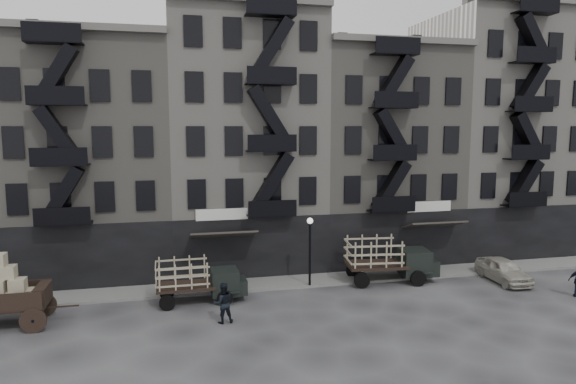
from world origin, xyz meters
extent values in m
plane|color=#38383A|center=(0.00, 0.00, 0.00)|extent=(140.00, 140.00, 0.00)
cube|color=slate|center=(0.00, 3.75, 0.07)|extent=(55.00, 2.50, 0.15)
cube|color=gray|center=(-10.00, 10.00, 7.50)|extent=(10.00, 10.00, 15.00)
cube|color=black|center=(-10.00, 5.05, 2.00)|extent=(10.00, 0.35, 4.00)
cube|color=#595651|center=(-10.00, 4.85, 15.20)|extent=(10.00, 0.50, 0.40)
cube|color=#4C4744|center=(-13.00, 10.00, 15.60)|extent=(0.70, 0.70, 1.20)
cube|color=#4C4744|center=(-7.50, 10.00, 15.60)|extent=(0.70, 0.70, 1.20)
cube|color=#A6A399|center=(0.00, 10.00, 8.50)|extent=(10.00, 10.00, 17.00)
cube|color=black|center=(0.00, 5.05, 2.00)|extent=(10.00, 0.35, 4.00)
cube|color=#4C4744|center=(-3.00, 10.00, 17.60)|extent=(0.70, 0.70, 1.20)
cube|color=#4C4744|center=(2.50, 10.00, 17.60)|extent=(0.70, 0.70, 1.20)
cube|color=gray|center=(10.00, 10.00, 7.50)|extent=(10.00, 10.00, 15.00)
cube|color=black|center=(10.00, 5.05, 2.00)|extent=(10.00, 0.35, 4.00)
cube|color=#595651|center=(10.00, 4.85, 15.20)|extent=(10.00, 0.50, 0.40)
cube|color=#4C4744|center=(7.00, 10.00, 15.60)|extent=(0.70, 0.70, 1.20)
cube|color=#4C4744|center=(12.50, 10.00, 15.60)|extent=(0.70, 0.70, 1.20)
cube|color=#A6A399|center=(20.00, 10.00, 9.00)|extent=(10.00, 10.00, 18.00)
cube|color=black|center=(20.00, 5.05, 2.00)|extent=(10.00, 0.35, 4.00)
cube|color=#595651|center=(20.00, 4.85, 18.20)|extent=(10.00, 0.50, 0.40)
cube|color=#4C4744|center=(17.00, 10.00, 18.60)|extent=(0.70, 0.70, 1.20)
cube|color=#4C4744|center=(22.50, 10.00, 18.60)|extent=(0.70, 0.70, 1.20)
cylinder|color=black|center=(3.00, 2.60, 2.00)|extent=(0.14, 0.14, 4.00)
sphere|color=silver|center=(3.00, 2.60, 4.10)|extent=(0.36, 0.36, 0.36)
cube|color=black|center=(-13.08, 0.00, 1.10)|extent=(3.97, 2.11, 0.22)
cylinder|color=black|center=(-11.55, -1.11, 0.60)|extent=(1.21, 0.12, 1.21)
cylinder|color=black|center=(-11.53, 1.09, 0.60)|extent=(1.21, 0.12, 1.21)
cube|color=black|center=(-11.32, -0.01, 1.54)|extent=(0.56, 1.76, 0.88)
cube|color=black|center=(-4.39, 1.47, 0.97)|extent=(3.18, 1.90, 0.17)
cube|color=black|center=(-2.26, 1.51, 1.07)|extent=(1.51, 1.69, 1.39)
cube|color=black|center=(-1.42, 1.52, 0.79)|extent=(0.76, 1.40, 0.83)
cylinder|color=black|center=(-2.33, 0.58, 0.42)|extent=(0.84, 0.22, 0.83)
cylinder|color=black|center=(-2.36, 2.43, 0.42)|extent=(0.84, 0.22, 0.83)
cylinder|color=black|center=(-5.39, 0.53, 0.42)|extent=(0.84, 0.22, 0.83)
cylinder|color=black|center=(-5.42, 2.38, 0.42)|extent=(0.84, 0.22, 0.83)
cube|color=black|center=(7.31, 2.67, 1.12)|extent=(3.85, 2.54, 0.19)
cube|color=black|center=(9.75, 2.39, 1.23)|extent=(1.92, 2.11, 1.60)
cube|color=black|center=(10.70, 2.28, 0.91)|extent=(1.03, 1.69, 0.96)
cylinder|color=black|center=(9.52, 1.34, 0.48)|extent=(0.98, 0.34, 0.96)
cylinder|color=black|center=(9.77, 3.46, 0.48)|extent=(0.98, 0.34, 0.96)
cylinder|color=black|center=(6.02, 1.75, 0.48)|extent=(0.98, 0.34, 0.96)
cylinder|color=black|center=(6.27, 3.87, 0.48)|extent=(0.98, 0.34, 0.96)
imported|color=#B3ADA0|center=(15.17, 1.02, 0.74)|extent=(1.90, 4.40, 1.48)
imported|color=black|center=(-2.67, -1.83, 1.02)|extent=(1.04, 0.84, 2.03)
camera|label=1|loc=(-5.07, -26.38, 9.71)|focal=32.00mm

